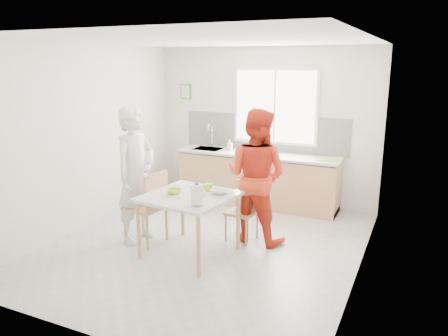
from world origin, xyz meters
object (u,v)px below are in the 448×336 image
Objects in this scene: person_red at (256,176)px; milk_jug at (197,194)px; chair_left at (149,204)px; wine_bottle_b at (268,144)px; dining_table at (189,201)px; bowl_green at (174,191)px; chair_far at (244,208)px; bowl_white at (219,192)px; wine_bottle_a at (253,143)px; person_white at (136,175)px.

person_red reaches higher than milk_jug.
wine_bottle_b is (0.90, 2.29, 0.51)m from chair_left.
bowl_green is (-0.20, -0.03, 0.11)m from dining_table.
milk_jug is (-0.15, -1.08, 0.49)m from chair_far.
person_red is 1.16m from bowl_green.
chair_left reaches higher than dining_table.
chair_far is 1.20m from milk_jug.
dining_table is 0.48m from milk_jug.
bowl_white is 0.70× the size of wine_bottle_a.
chair_far is 2.57× the size of wine_bottle_a.
chair_left is 0.55× the size of person_red.
dining_table is 0.92m from chair_far.
person_white reaches higher than bowl_white.
chair_far is 0.44× the size of person_red.
chair_far is (0.44, 0.77, -0.27)m from dining_table.
person_red is at bearing -76.64° from wine_bottle_b.
milk_jug is at bearing -91.37° from chair_far.
bowl_green is at bearing -94.08° from wine_bottle_a.
chair_left is 3.95× the size of milk_jug.
chair_left is at bearing -172.33° from bowl_white.
chair_far is 1.56m from person_white.
wine_bottle_a reaches higher than milk_jug.
wine_bottle_b is (0.23, 2.37, 0.35)m from dining_table.
chair_left is 5.51× the size of bowl_green.
person_red is 1.62m from wine_bottle_b.
person_white is 1.22m from bowl_white.
person_white reaches higher than chair_far.
bowl_green is 0.82× the size of bowl_white.
milk_jug is at bearing 81.03° from person_red.
milk_jug is (0.29, -0.32, 0.22)m from dining_table.
bowl_green is at bearing 52.40° from person_red.
wine_bottle_a is at bearing 85.92° from bowl_green.
chair_left is 1.31m from chair_far.
dining_table is 1.14× the size of chair_left.
chair_left is 1.10m from milk_jug.
person_white is at bearing -90.00° from chair_left.
person_red is (0.16, 0.03, 0.47)m from chair_far.
person_red is at bearing -58.25° from person_white.
chair_left is 1.24× the size of chair_far.
dining_table is 0.63× the size of person_red.
bowl_green is 0.58× the size of wine_bottle_a.
wine_bottle_b is at bearing 92.57° from bowl_white.
dining_table is 4.51× the size of milk_jug.
wine_bottle_a is (0.17, 2.34, 0.25)m from bowl_green.
person_white is 7.29× the size of milk_jug.
chair_left is 3.17× the size of wine_bottle_a.
bowl_white is at bearing 24.23° from bowl_green.
chair_left is 0.55m from bowl_green.
person_white is at bearing -174.91° from bowl_white.
dining_table is at bearing 90.00° from chair_left.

